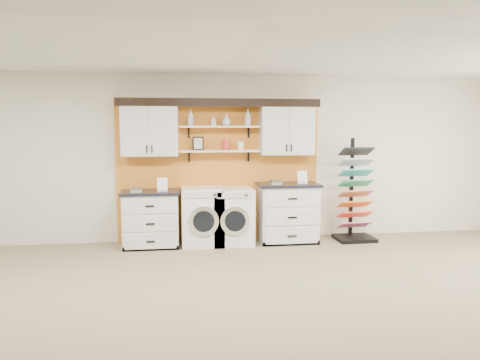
{
  "coord_description": "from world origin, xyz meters",
  "views": [
    {
      "loc": [
        -0.72,
        -3.9,
        1.96
      ],
      "look_at": [
        0.13,
        2.3,
        1.22
      ],
      "focal_mm": 35.0,
      "sensor_mm": 36.0,
      "label": 1
    }
  ],
  "objects": [
    {
      "name": "floor",
      "position": [
        0.0,
        0.0,
        0.0
      ],
      "size": [
        10.0,
        10.0,
        0.0
      ],
      "primitive_type": "plane",
      "color": "#857659",
      "rests_on": "ground"
    },
    {
      "name": "ceiling",
      "position": [
        0.0,
        0.0,
        2.8
      ],
      "size": [
        10.0,
        10.0,
        0.0
      ],
      "primitive_type": "plane",
      "rotation": [
        3.14,
        0.0,
        0.0
      ],
      "color": "white",
      "rests_on": "wall_back"
    },
    {
      "name": "wall_back",
      "position": [
        0.0,
        4.0,
        1.4
      ],
      "size": [
        10.0,
        0.0,
        10.0
      ],
      "primitive_type": "plane",
      "rotation": [
        1.57,
        0.0,
        0.0
      ],
      "color": "silver",
      "rests_on": "floor"
    },
    {
      "name": "accent_panel",
      "position": [
        0.0,
        3.96,
        1.2
      ],
      "size": [
        3.4,
        0.07,
        2.4
      ],
      "primitive_type": "cube",
      "color": "orange",
      "rests_on": "wall_back"
    },
    {
      "name": "upper_cabinet_left",
      "position": [
        -1.13,
        3.79,
        1.88
      ],
      "size": [
        0.9,
        0.35,
        0.84
      ],
      "color": "silver",
      "rests_on": "wall_back"
    },
    {
      "name": "upper_cabinet_right",
      "position": [
        1.13,
        3.79,
        1.88
      ],
      "size": [
        0.9,
        0.35,
        0.84
      ],
      "color": "silver",
      "rests_on": "wall_back"
    },
    {
      "name": "shelf_lower",
      "position": [
        0.0,
        3.8,
        1.53
      ],
      "size": [
        1.32,
        0.28,
        0.03
      ],
      "primitive_type": "cube",
      "color": "silver",
      "rests_on": "wall_back"
    },
    {
      "name": "shelf_upper",
      "position": [
        0.0,
        3.8,
        1.93
      ],
      "size": [
        1.32,
        0.28,
        0.03
      ],
      "primitive_type": "cube",
      "color": "silver",
      "rests_on": "wall_back"
    },
    {
      "name": "crown_molding",
      "position": [
        0.0,
        3.81,
        2.33
      ],
      "size": [
        3.3,
        0.41,
        0.13
      ],
      "color": "black",
      "rests_on": "wall_back"
    },
    {
      "name": "picture_frame",
      "position": [
        -0.35,
        3.85,
        1.66
      ],
      "size": [
        0.18,
        0.02,
        0.22
      ],
      "color": "black",
      "rests_on": "shelf_lower"
    },
    {
      "name": "canister_red",
      "position": [
        0.1,
        3.8,
        1.62
      ],
      "size": [
        0.11,
        0.11,
        0.16
      ],
      "primitive_type": "cylinder",
      "color": "red",
      "rests_on": "shelf_lower"
    },
    {
      "name": "canister_cream",
      "position": [
        0.35,
        3.8,
        1.61
      ],
      "size": [
        0.1,
        0.1,
        0.14
      ],
      "primitive_type": "cylinder",
      "color": "silver",
      "rests_on": "shelf_lower"
    },
    {
      "name": "base_cabinet_left",
      "position": [
        -1.13,
        3.64,
        0.45
      ],
      "size": [
        0.93,
        0.66,
        0.91
      ],
      "color": "silver",
      "rests_on": "floor"
    },
    {
      "name": "base_cabinet_right",
      "position": [
        1.13,
        3.64,
        0.49
      ],
      "size": [
        1.01,
        0.66,
        0.99
      ],
      "color": "silver",
      "rests_on": "floor"
    },
    {
      "name": "washer",
      "position": [
        -0.3,
        3.64,
        0.47
      ],
      "size": [
        0.68,
        0.71,
        0.95
      ],
      "color": "white",
      "rests_on": "floor"
    },
    {
      "name": "dryer",
      "position": [
        0.19,
        3.64,
        0.46
      ],
      "size": [
        0.66,
        0.71,
        0.93
      ],
      "color": "white",
      "rests_on": "floor"
    },
    {
      "name": "sample_rack",
      "position": [
        2.28,
        3.6,
        0.55
      ],
      "size": [
        0.64,
        0.54,
        1.74
      ],
      "rotation": [
        0.0,
        0.0,
        0.01
      ],
      "color": "black",
      "rests_on": "floor"
    },
    {
      "name": "soap_bottle_a",
      "position": [
        -0.47,
        3.8,
        2.07
      ],
      "size": [
        0.1,
        0.11,
        0.26
      ],
      "primitive_type": "imported",
      "rotation": [
        0.0,
        0.0,
        3.2
      ],
      "color": "silver",
      "rests_on": "shelf_upper"
    },
    {
      "name": "soap_bottle_b",
      "position": [
        -0.1,
        3.8,
        2.03
      ],
      "size": [
        0.09,
        0.08,
        0.17
      ],
      "primitive_type": "imported",
      "rotation": [
        0.0,
        0.0,
        4.58
      ],
      "color": "silver",
      "rests_on": "shelf_upper"
    },
    {
      "name": "soap_bottle_c",
      "position": [
        0.11,
        3.8,
        2.04
      ],
      "size": [
        0.19,
        0.19,
        0.18
      ],
      "primitive_type": "imported",
      "rotation": [
        0.0,
        0.0,
        5.08
      ],
      "color": "silver",
      "rests_on": "shelf_upper"
    },
    {
      "name": "soap_bottle_d",
      "position": [
        0.47,
        3.8,
        2.08
      ],
      "size": [
        0.13,
        0.13,
        0.27
      ],
      "primitive_type": "imported",
      "rotation": [
        0.0,
        0.0,
        2.83
      ],
      "color": "silver",
      "rests_on": "shelf_upper"
    }
  ]
}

